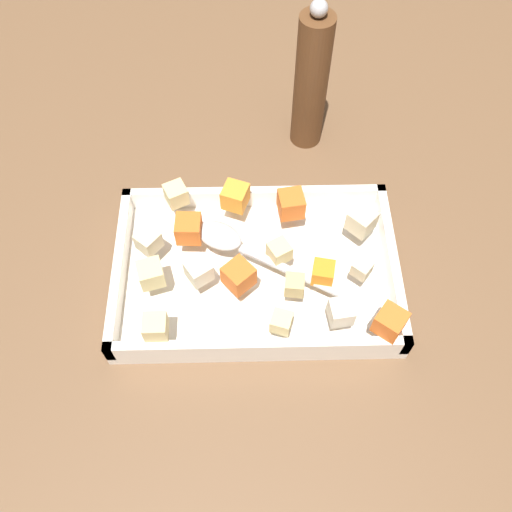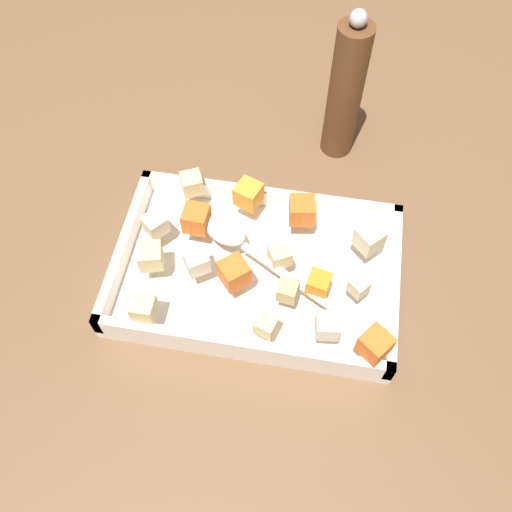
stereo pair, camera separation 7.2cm
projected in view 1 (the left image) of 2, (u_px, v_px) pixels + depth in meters
ground_plane at (245, 284)px, 0.77m from camera, size 4.00×4.00×0.00m
baking_dish at (256, 272)px, 0.76m from camera, size 0.38×0.25×0.05m
carrot_chunk_near_left at (239, 276)px, 0.70m from camera, size 0.05×0.05×0.03m
carrot_chunk_front_center at (390, 322)px, 0.67m from camera, size 0.05×0.05×0.03m
carrot_chunk_corner_ne at (189, 229)px, 0.74m from camera, size 0.04×0.04×0.03m
carrot_chunk_center at (323, 273)px, 0.71m from camera, size 0.03×0.03×0.03m
carrot_chunk_back_center at (235, 196)px, 0.77m from camera, size 0.04×0.04×0.03m
carrot_chunk_corner_nw at (291, 204)px, 0.76m from camera, size 0.04×0.04×0.03m
potato_chunk_far_right at (279, 251)px, 0.72m from camera, size 0.04×0.04×0.03m
potato_chunk_corner_sw at (151, 274)px, 0.70m from camera, size 0.04×0.04×0.03m
potato_chunk_rim_edge at (176, 194)px, 0.77m from camera, size 0.04×0.04×0.03m
potato_chunk_near_spoon at (155, 327)px, 0.67m from camera, size 0.03×0.03×0.03m
potato_chunk_heap_top at (362, 221)px, 0.75m from camera, size 0.05×0.05×0.03m
potato_chunk_heap_side at (362, 269)px, 0.71m from camera, size 0.03×0.03×0.02m
potato_chunk_under_handle at (294, 285)px, 0.70m from camera, size 0.03×0.03×0.02m
potato_chunk_mid_left at (281, 322)px, 0.67m from camera, size 0.03×0.03×0.02m
potato_chunk_far_left at (148, 241)px, 0.73m from camera, size 0.04×0.04×0.03m
parsnip_chunk_near_right at (199, 271)px, 0.71m from camera, size 0.04×0.04×0.03m
parsnip_chunk_corner_se at (341, 312)px, 0.68m from camera, size 0.03×0.03×0.03m
serving_spoon at (228, 240)px, 0.74m from camera, size 0.20×0.13×0.02m
pepper_mill at (311, 82)px, 0.81m from camera, size 0.05×0.05×0.25m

